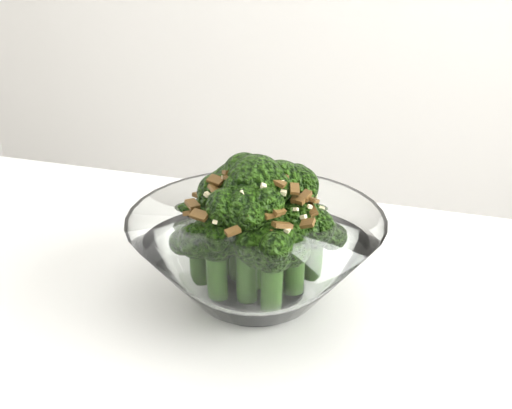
% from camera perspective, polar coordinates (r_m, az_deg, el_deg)
% --- Properties ---
extents(broccoli_dish, '(0.23, 0.23, 0.15)m').
position_cam_1_polar(broccoli_dish, '(0.53, -0.02, -4.09)').
color(broccoli_dish, white).
rests_on(broccoli_dish, table).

